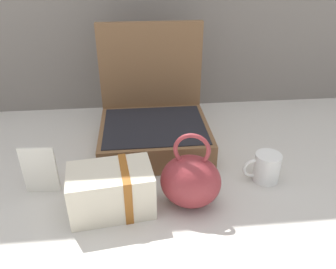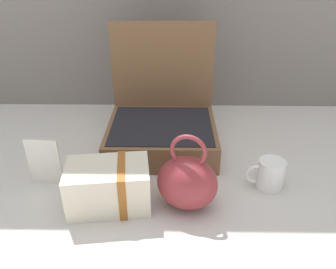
{
  "view_description": "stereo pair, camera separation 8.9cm",
  "coord_description": "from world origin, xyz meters",
  "px_view_note": "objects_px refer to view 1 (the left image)",
  "views": [
    {
      "loc": [
        -0.1,
        -0.79,
        0.62
      ],
      "look_at": [
        -0.02,
        -0.02,
        0.17
      ],
      "focal_mm": 35.82,
      "sensor_mm": 36.0,
      "label": 1
    },
    {
      "loc": [
        -0.01,
        -0.8,
        0.62
      ],
      "look_at": [
        -0.02,
        -0.02,
        0.17
      ],
      "focal_mm": 35.82,
      "sensor_mm": 36.0,
      "label": 2
    }
  ],
  "objects_px": {
    "open_suitcase": "(154,122)",
    "info_card_left": "(40,170)",
    "cream_toiletry_bag": "(113,190)",
    "teal_pouch_handbag": "(191,181)",
    "coffee_mug": "(266,167)"
  },
  "relations": [
    {
      "from": "open_suitcase",
      "to": "cream_toiletry_bag",
      "type": "bearing_deg",
      "value": -111.36
    },
    {
      "from": "open_suitcase",
      "to": "teal_pouch_handbag",
      "type": "relative_size",
      "value": 1.79
    },
    {
      "from": "coffee_mug",
      "to": "info_card_left",
      "type": "bearing_deg",
      "value": 179.23
    },
    {
      "from": "teal_pouch_handbag",
      "to": "info_card_left",
      "type": "xyz_separation_m",
      "value": [
        -0.41,
        0.1,
        -0.01
      ]
    },
    {
      "from": "open_suitcase",
      "to": "info_card_left",
      "type": "xyz_separation_m",
      "value": [
        -0.33,
        -0.23,
        -0.01
      ]
    },
    {
      "from": "open_suitcase",
      "to": "cream_toiletry_bag",
      "type": "distance_m",
      "value": 0.35
    },
    {
      "from": "open_suitcase",
      "to": "info_card_left",
      "type": "height_order",
      "value": "open_suitcase"
    },
    {
      "from": "cream_toiletry_bag",
      "to": "open_suitcase",
      "type": "bearing_deg",
      "value": 68.64
    },
    {
      "from": "open_suitcase",
      "to": "teal_pouch_handbag",
      "type": "distance_m",
      "value": 0.34
    },
    {
      "from": "cream_toiletry_bag",
      "to": "coffee_mug",
      "type": "distance_m",
      "value": 0.45
    },
    {
      "from": "coffee_mug",
      "to": "open_suitcase",
      "type": "bearing_deg",
      "value": 142.42
    },
    {
      "from": "cream_toiletry_bag",
      "to": "info_card_left",
      "type": "height_order",
      "value": "info_card_left"
    },
    {
      "from": "info_card_left",
      "to": "cream_toiletry_bag",
      "type": "bearing_deg",
      "value": -20.6
    },
    {
      "from": "teal_pouch_handbag",
      "to": "coffee_mug",
      "type": "height_order",
      "value": "teal_pouch_handbag"
    },
    {
      "from": "cream_toiletry_bag",
      "to": "coffee_mug",
      "type": "height_order",
      "value": "cream_toiletry_bag"
    }
  ]
}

